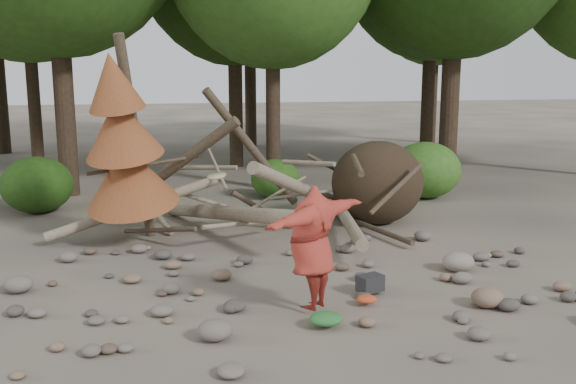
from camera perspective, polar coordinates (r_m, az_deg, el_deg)
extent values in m
plane|color=#514C44|center=(10.78, 2.40, -8.78)|extent=(120.00, 120.00, 0.00)
ellipsoid|color=#332619|center=(15.26, 7.97, 0.83)|extent=(2.20, 1.87, 1.98)
cylinder|color=gray|center=(13.97, -5.29, -1.89)|extent=(2.61, 5.11, 1.08)
cylinder|color=gray|center=(14.68, 1.46, 0.18)|extent=(3.18, 3.71, 1.90)
cylinder|color=brown|center=(14.61, -10.43, 1.94)|extent=(3.08, 1.91, 2.49)
cylinder|color=gray|center=(14.34, 5.21, -2.37)|extent=(1.13, 4.98, 0.43)
cylinder|color=brown|center=(14.92, -3.18, 3.83)|extent=(2.39, 1.03, 2.89)
cylinder|color=gray|center=(14.16, -13.51, -1.35)|extent=(3.71, 0.86, 1.20)
cylinder|color=#4C3F30|center=(13.75, -11.40, -3.34)|extent=(1.52, 1.70, 0.49)
cylinder|color=gray|center=(14.77, -0.99, -0.15)|extent=(1.57, 0.85, 0.69)
cylinder|color=#4C3F30|center=(15.55, 4.47, 1.87)|extent=(1.92, 1.25, 1.10)
cylinder|color=gray|center=(14.26, -6.38, 2.24)|extent=(0.37, 1.42, 0.85)
cylinder|color=#4C3F30|center=(14.29, 7.85, -3.30)|extent=(0.79, 2.54, 0.12)
cylinder|color=gray|center=(13.43, -4.14, -2.82)|extent=(1.78, 1.11, 0.29)
cylinder|color=#4C3F30|center=(13.72, -13.39, 4.62)|extent=(0.67, 1.13, 4.35)
cone|color=brown|center=(13.51, -13.96, 1.50)|extent=(2.06, 2.13, 1.86)
cone|color=brown|center=(13.19, -14.64, 5.63)|extent=(1.71, 1.78, 1.65)
cone|color=brown|center=(12.96, -15.29, 9.50)|extent=(1.23, 1.30, 1.41)
cylinder|color=#38281C|center=(19.52, -19.60, 12.78)|extent=(0.56, 0.56, 8.96)
cylinder|color=#38281C|center=(19.36, -1.35, 10.72)|extent=(0.44, 0.44, 7.14)
cylinder|color=#38281C|center=(21.85, 14.45, 13.44)|extent=(0.60, 0.60, 9.45)
cylinder|color=#38281C|center=(23.68, -21.86, 10.50)|extent=(0.42, 0.42, 7.56)
cylinder|color=#38281C|center=(24.24, -4.74, 12.38)|extent=(0.52, 0.52, 8.54)
cylinder|color=#38281C|center=(25.87, 12.46, 11.60)|extent=(0.50, 0.50, 8.12)
cylinder|color=#38281C|center=(30.68, -3.39, 12.27)|extent=(0.54, 0.54, 8.75)
cylinder|color=#38281C|center=(32.75, 12.84, 11.14)|extent=(0.46, 0.46, 7.84)
ellipsoid|color=#244813|center=(17.54, -21.41, 0.59)|extent=(1.80, 1.80, 1.44)
ellipsoid|color=#2F5C1A|center=(18.21, -1.13, 1.19)|extent=(1.40, 1.40, 1.12)
ellipsoid|color=#3A6D21|center=(18.65, 12.12, 1.93)|extent=(2.00, 2.00, 1.60)
imported|color=#9D2D23|center=(9.57, 2.19, -4.92)|extent=(2.18, 1.97, 1.88)
cylinder|color=#998D61|center=(9.03, -6.35, 1.44)|extent=(0.29, 0.30, 0.10)
cube|color=black|center=(10.65, 7.31, -8.35)|extent=(0.47, 0.40, 0.27)
ellipsoid|color=#28652C|center=(9.31, 3.40, -11.47)|extent=(0.49, 0.41, 0.18)
ellipsoid|color=#B13F1E|center=(10.19, 7.00, -9.69)|extent=(0.33, 0.27, 0.12)
ellipsoid|color=#685F57|center=(8.95, -6.50, -12.09)|extent=(0.49, 0.44, 0.29)
ellipsoid|color=#806450|center=(10.51, 17.30, -8.94)|extent=(0.51, 0.46, 0.31)
ellipsoid|color=gray|center=(12.14, 14.89, -6.01)|extent=(0.58, 0.53, 0.35)
ellipsoid|color=#665F56|center=(11.55, -22.86, -7.56)|extent=(0.48, 0.43, 0.29)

